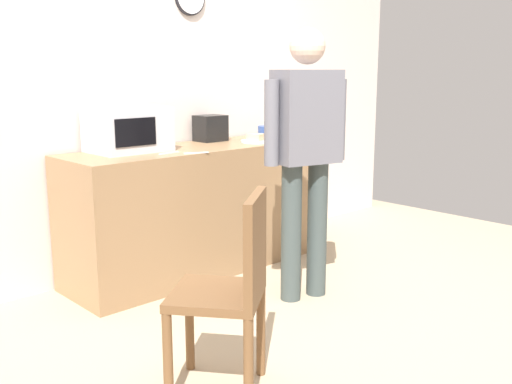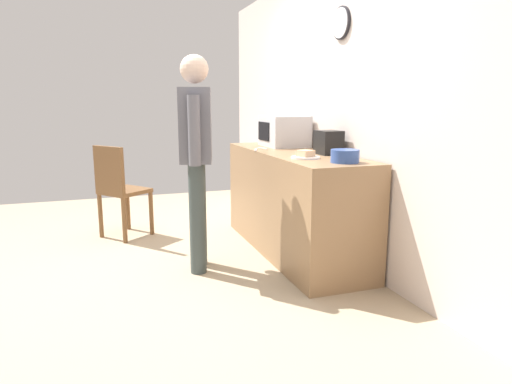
{
  "view_description": "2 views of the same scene",
  "coord_description": "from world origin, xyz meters",
  "px_view_note": "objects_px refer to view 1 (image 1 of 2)",
  "views": [
    {
      "loc": [
        -2.55,
        -2.15,
        1.47
      ],
      "look_at": [
        0.17,
        0.72,
        0.65
      ],
      "focal_mm": 41.39,
      "sensor_mm": 36.0,
      "label": 1
    },
    {
      "loc": [
        3.77,
        -0.42,
        1.36
      ],
      "look_at": [
        0.15,
        0.83,
        0.6
      ],
      "focal_mm": 31.94,
      "sensor_mm": 36.0,
      "label": 2
    }
  ],
  "objects_px": {
    "person_standing": "(306,144)",
    "wooden_chair": "(233,285)",
    "toaster": "(210,128)",
    "microwave": "(128,129)",
    "fork_utensil": "(169,153)",
    "spoon_utensil": "(196,153)",
    "sandwich_plate": "(256,140)",
    "salad_bowl": "(271,132)"
  },
  "relations": [
    {
      "from": "person_standing",
      "to": "wooden_chair",
      "type": "bearing_deg",
      "value": -152.88
    },
    {
      "from": "toaster",
      "to": "wooden_chair",
      "type": "xyz_separation_m",
      "value": [
        -1.24,
        -1.68,
        -0.5
      ]
    },
    {
      "from": "microwave",
      "to": "toaster",
      "type": "bearing_deg",
      "value": 6.26
    },
    {
      "from": "fork_utensil",
      "to": "spoon_utensil",
      "type": "xyz_separation_m",
      "value": [
        0.13,
        -0.12,
        0.0
      ]
    },
    {
      "from": "sandwich_plate",
      "to": "toaster",
      "type": "xyz_separation_m",
      "value": [
        -0.2,
        0.31,
        0.08
      ]
    },
    {
      "from": "toaster",
      "to": "microwave",
      "type": "bearing_deg",
      "value": -173.74
    },
    {
      "from": "microwave",
      "to": "sandwich_plate",
      "type": "bearing_deg",
      "value": -12.68
    },
    {
      "from": "salad_bowl",
      "to": "fork_utensil",
      "type": "xyz_separation_m",
      "value": [
        -1.16,
        -0.22,
        -0.04
      ]
    },
    {
      "from": "spoon_utensil",
      "to": "fork_utensil",
      "type": "bearing_deg",
      "value": 139.15
    },
    {
      "from": "sandwich_plate",
      "to": "person_standing",
      "type": "xyz_separation_m",
      "value": [
        -0.32,
        -0.8,
        0.06
      ]
    },
    {
      "from": "toaster",
      "to": "wooden_chair",
      "type": "height_order",
      "value": "toaster"
    },
    {
      "from": "spoon_utensil",
      "to": "person_standing",
      "type": "height_order",
      "value": "person_standing"
    },
    {
      "from": "microwave",
      "to": "wooden_chair",
      "type": "xyz_separation_m",
      "value": [
        -0.46,
        -1.59,
        -0.55
      ]
    },
    {
      "from": "toaster",
      "to": "fork_utensil",
      "type": "height_order",
      "value": "toaster"
    },
    {
      "from": "salad_bowl",
      "to": "fork_utensil",
      "type": "bearing_deg",
      "value": -169.26
    },
    {
      "from": "fork_utensil",
      "to": "sandwich_plate",
      "type": "bearing_deg",
      "value": 3.69
    },
    {
      "from": "microwave",
      "to": "sandwich_plate",
      "type": "relative_size",
      "value": 2.19
    },
    {
      "from": "toaster",
      "to": "fork_utensil",
      "type": "distance_m",
      "value": 0.74
    },
    {
      "from": "sandwich_plate",
      "to": "fork_utensil",
      "type": "xyz_separation_m",
      "value": [
        -0.84,
        -0.05,
        -0.02
      ]
    },
    {
      "from": "spoon_utensil",
      "to": "wooden_chair",
      "type": "bearing_deg",
      "value": -121.38
    },
    {
      "from": "wooden_chair",
      "to": "fork_utensil",
      "type": "bearing_deg",
      "value": 65.52
    },
    {
      "from": "sandwich_plate",
      "to": "spoon_utensil",
      "type": "height_order",
      "value": "sandwich_plate"
    },
    {
      "from": "sandwich_plate",
      "to": "wooden_chair",
      "type": "relative_size",
      "value": 0.24
    },
    {
      "from": "fork_utensil",
      "to": "spoon_utensil",
      "type": "distance_m",
      "value": 0.18
    },
    {
      "from": "salad_bowl",
      "to": "spoon_utensil",
      "type": "relative_size",
      "value": 1.23
    },
    {
      "from": "sandwich_plate",
      "to": "person_standing",
      "type": "relative_size",
      "value": 0.13
    },
    {
      "from": "wooden_chair",
      "to": "spoon_utensil",
      "type": "bearing_deg",
      "value": 58.62
    },
    {
      "from": "toaster",
      "to": "person_standing",
      "type": "distance_m",
      "value": 1.11
    },
    {
      "from": "fork_utensil",
      "to": "person_standing",
      "type": "distance_m",
      "value": 0.91
    },
    {
      "from": "salad_bowl",
      "to": "toaster",
      "type": "height_order",
      "value": "toaster"
    },
    {
      "from": "person_standing",
      "to": "sandwich_plate",
      "type": "bearing_deg",
      "value": 67.9
    },
    {
      "from": "salad_bowl",
      "to": "wooden_chair",
      "type": "relative_size",
      "value": 0.22
    },
    {
      "from": "salad_bowl",
      "to": "spoon_utensil",
      "type": "distance_m",
      "value": 1.08
    },
    {
      "from": "toaster",
      "to": "salad_bowl",
      "type": "bearing_deg",
      "value": -15.06
    },
    {
      "from": "person_standing",
      "to": "wooden_chair",
      "type": "relative_size",
      "value": 1.83
    },
    {
      "from": "salad_bowl",
      "to": "person_standing",
      "type": "relative_size",
      "value": 0.12
    },
    {
      "from": "microwave",
      "to": "toaster",
      "type": "height_order",
      "value": "microwave"
    },
    {
      "from": "sandwich_plate",
      "to": "wooden_chair",
      "type": "height_order",
      "value": "sandwich_plate"
    },
    {
      "from": "salad_bowl",
      "to": "toaster",
      "type": "xyz_separation_m",
      "value": [
        -0.52,
        0.14,
        0.05
      ]
    },
    {
      "from": "microwave",
      "to": "fork_utensil",
      "type": "xyz_separation_m",
      "value": [
        0.14,
        -0.27,
        -0.15
      ]
    },
    {
      "from": "microwave",
      "to": "sandwich_plate",
      "type": "height_order",
      "value": "microwave"
    },
    {
      "from": "microwave",
      "to": "wooden_chair",
      "type": "relative_size",
      "value": 0.53
    }
  ]
}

